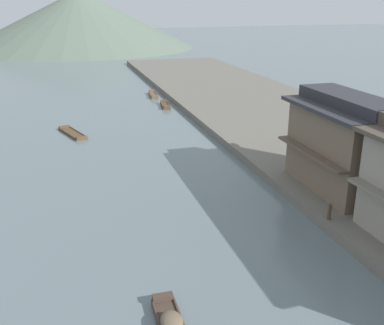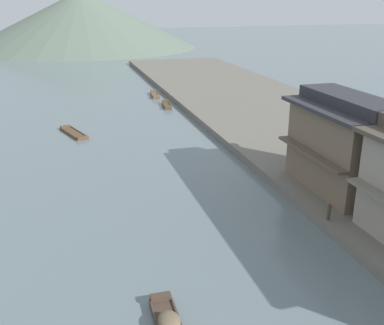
% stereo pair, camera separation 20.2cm
% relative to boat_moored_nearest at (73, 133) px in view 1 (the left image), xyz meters
% --- Properties ---
extents(riverbank_right, '(18.00, 110.00, 0.64)m').
position_rel_boat_moored_nearest_xyz_m(riverbank_right, '(21.72, -6.21, 0.21)').
color(riverbank_right, '#6B665B').
rests_on(riverbank_right, ground).
extents(boat_moored_nearest, '(2.61, 4.97, 0.34)m').
position_rel_boat_moored_nearest_xyz_m(boat_moored_nearest, '(0.00, 0.00, 0.00)').
color(boat_moored_nearest, brown).
rests_on(boat_moored_nearest, ground).
extents(boat_moored_third, '(1.26, 3.61, 0.52)m').
position_rel_boat_moored_nearest_xyz_m(boat_moored_third, '(11.31, 9.05, 0.06)').
color(boat_moored_third, brown).
rests_on(boat_moored_third, ground).
extents(boat_moored_far, '(1.30, 4.14, 0.54)m').
position_rel_boat_moored_nearest_xyz_m(boat_moored_far, '(11.18, 15.55, 0.07)').
color(boat_moored_far, brown).
rests_on(boat_moored_far, ground).
extents(house_waterfront_tall, '(5.54, 8.24, 6.14)m').
position_rel_boat_moored_nearest_xyz_m(house_waterfront_tall, '(16.42, -19.90, 3.52)').
color(house_waterfront_tall, '#75604C').
rests_on(house_waterfront_tall, riverbank_right).
extents(mooring_post_dock_mid, '(0.20, 0.20, 0.93)m').
position_rel_boat_moored_nearest_xyz_m(mooring_post_dock_mid, '(13.07, -23.80, 0.99)').
color(mooring_post_dock_mid, '#473828').
rests_on(mooring_post_dock_mid, riverbank_right).
extents(hill_far_west, '(60.33, 60.33, 14.29)m').
position_rel_boat_moored_nearest_xyz_m(hill_far_west, '(5.91, 85.03, 7.03)').
color(hill_far_west, '#5B6B5B').
rests_on(hill_far_west, ground).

